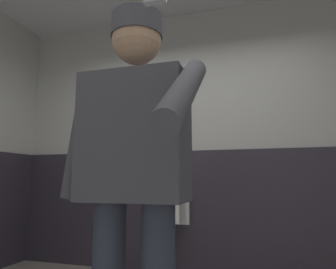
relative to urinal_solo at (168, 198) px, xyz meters
name	(u,v)px	position (x,y,z in m)	size (l,w,h in m)	color
wall_back	(202,136)	(0.33, 0.22, 0.67)	(5.00, 0.12, 2.89)	#B2B2AD
wainscot_band_back	(202,211)	(0.33, 0.14, -0.14)	(4.40, 0.03, 1.27)	#2D2833
urinal_solo	(168,198)	(0.00, 0.00, 0.00)	(0.40, 0.34, 1.24)	white
person	(134,166)	(0.38, -1.81, 0.25)	(0.68, 0.60, 1.72)	#2D3342
soap_dispenser	(154,136)	(-0.20, 0.12, 0.68)	(0.10, 0.07, 0.18)	silver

